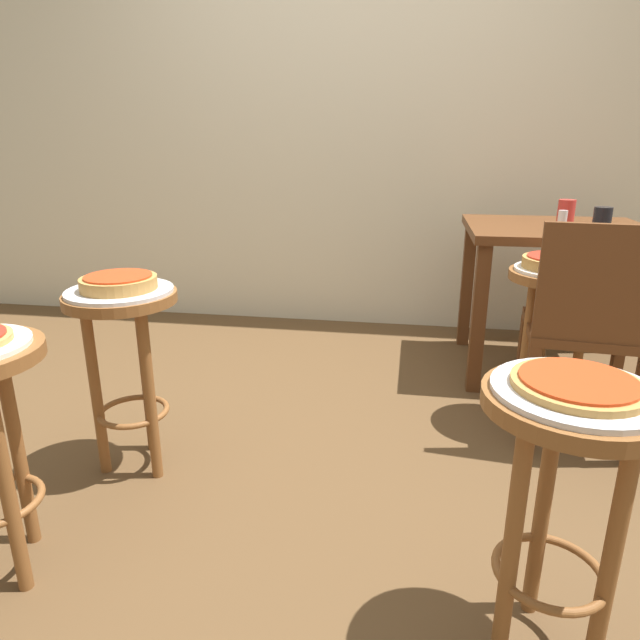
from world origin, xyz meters
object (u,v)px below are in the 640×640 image
Objects in this scene: stool_rear at (553,315)px; cup_near_edge at (602,221)px; stool_leftside at (126,342)px; wooden_chair at (587,326)px; pizza_leftside at (119,282)px; serving_plate_foreground at (577,391)px; stool_foreground at (565,470)px; dining_table at (555,252)px; pizza_foreground at (578,384)px; pizza_rear at (560,262)px; condiment_shaker at (562,219)px; serving_plate_leftside at (120,291)px; cup_far_edge at (566,211)px; serving_plate_rear at (559,270)px.

cup_near_edge reaches higher than stool_rear.
stool_leftside is 0.75× the size of wooden_chair.
serving_plate_foreground is at bearing -23.77° from pizza_leftside.
stool_foreground is 0.18m from serving_plate_foreground.
dining_table is at bearing 78.69° from serving_plate_foreground.
pizza_rear reaches higher than pizza_foreground.
wooden_chair reaches higher than cup_near_edge.
pizza_rear is at bearing -102.56° from condiment_shaker.
pizza_leftside reaches higher than serving_plate_leftside.
wooden_chair is at bearing 72.56° from stool_foreground.
pizza_leftside reaches higher than serving_plate_foreground.
cup_near_edge is at bearing 28.61° from pizza_leftside.
cup_near_edge reaches higher than cup_far_edge.
pizza_rear is (0.22, 1.11, 0.20)m from stool_foreground.
serving_plate_foreground is 1.37m from pizza_leftside.
cup_far_edge is at bearing 72.32° from condiment_shaker.
stool_rear is 0.61m from condiment_shaker.
stool_rear is 0.18m from serving_plate_rear.
serving_plate_rear reaches higher than stool_foreground.
pizza_leftside is 1.97m from dining_table.
stool_rear is (1.47, 0.56, 0.00)m from stool_leftside.
stool_rear is 5.63× the size of cup_near_edge.
pizza_foreground is 1.13m from pizza_rear.
serving_plate_foreground is 1.30× the size of pizza_foreground.
pizza_foreground reaches higher than stool_rear.
serving_plate_foreground is 1.20× the size of pizza_rear.
stool_rear is 0.55m from cup_near_edge.
pizza_foreground reaches higher than stool_foreground.
cup_far_edge is (0.05, 0.10, 0.18)m from dining_table.
pizza_leftside is (-1.25, 0.55, 0.03)m from serving_plate_foreground.
pizza_rear is at bearing 180.00° from serving_plate_rear.
cup_far_edge is at bearing 76.11° from serving_plate_rear.
dining_table is at bearing 78.31° from serving_plate_rear.
pizza_foreground is 3.14× the size of condiment_shaker.
cup_far_edge reaches higher than dining_table.
pizza_leftside is at bearing -159.31° from stool_rear.
serving_plate_leftside is 3.01× the size of cup_near_edge.
stool_rear is at bearing 20.69° from pizza_leftside.
serving_plate_leftside reaches higher than stool_leftside.
pizza_rear reaches higher than stool_rear.
dining_table is (0.12, 0.60, -0.04)m from serving_plate_rear.
cup_far_edge is at bearing 101.98° from cup_near_edge.
pizza_foreground reaches higher than serving_plate_leftside.
pizza_leftside is 2.07m from cup_far_edge.
serving_plate_foreground is at bearing -107.14° from cup_near_edge.
pizza_rear is at bearing -103.89° from cup_far_edge.
serving_plate_foreground is at bearing -101.11° from stool_rear.
stool_foreground is 1.38m from pizza_leftside.
pizza_leftside is at bearing -164.87° from wooden_chair.
pizza_rear is at bearing -90.00° from stool_rear.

